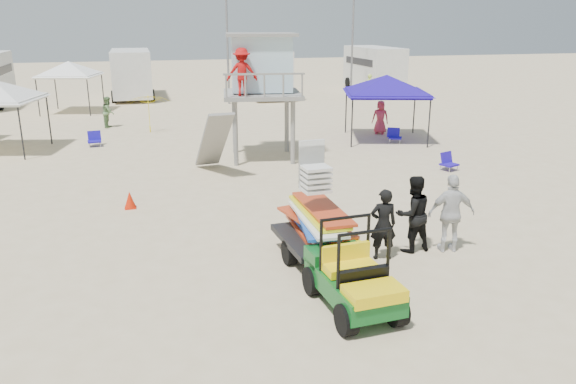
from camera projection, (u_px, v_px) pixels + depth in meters
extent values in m
plane|color=beige|center=(303.00, 303.00, 10.77)|extent=(140.00, 140.00, 0.00)
cube|color=#0D551B|center=(353.00, 285.00, 10.42)|extent=(1.24, 2.28, 0.39)
cube|color=yellow|center=(353.00, 273.00, 10.35)|extent=(1.05, 0.69, 0.21)
cylinder|color=black|center=(343.00, 319.00, 9.63)|extent=(0.29, 0.58, 0.57)
cube|color=black|center=(315.00, 239.00, 12.54)|extent=(1.58, 2.19, 0.13)
cylinder|color=black|center=(289.00, 251.00, 12.46)|extent=(0.26, 0.57, 0.55)
imported|color=black|center=(383.00, 224.00, 12.54)|extent=(0.66, 0.49, 1.65)
imported|color=black|center=(413.00, 214.00, 12.96)|extent=(0.95, 0.78, 1.82)
imported|color=silver|center=(451.00, 213.00, 12.93)|extent=(1.15, 0.65, 1.85)
cylinder|color=gray|center=(240.00, 134.00, 20.49)|extent=(0.17, 0.17, 2.41)
cube|color=gray|center=(262.00, 94.00, 21.35)|extent=(3.30, 3.30, 0.15)
cube|color=silver|center=(260.00, 64.00, 21.29)|extent=(2.49, 2.25, 2.03)
imported|color=#B20F0F|center=(246.00, 72.00, 20.00)|extent=(1.09, 0.63, 1.69)
cylinder|color=black|center=(365.00, 124.00, 23.27)|extent=(0.06, 0.06, 2.15)
pyramid|color=#1E0D95|center=(387.00, 75.00, 24.63)|extent=(4.22, 4.22, 0.80)
cube|color=#1E0D95|center=(386.00, 93.00, 24.87)|extent=(4.22, 4.22, 0.18)
cylinder|color=black|center=(42.00, 97.00, 31.07)|extent=(0.06, 0.06, 2.20)
pyramid|color=white|center=(68.00, 61.00, 32.18)|extent=(3.59, 3.59, 0.80)
cube|color=white|center=(70.00, 75.00, 32.42)|extent=(3.59, 3.59, 0.18)
imported|color=yellow|center=(150.00, 114.00, 26.85)|extent=(2.81, 2.81, 1.83)
cone|color=red|center=(130.00, 200.00, 16.13)|extent=(0.34, 0.34, 0.50)
cube|color=#180EA1|center=(94.00, 141.00, 24.04)|extent=(0.60, 0.56, 0.06)
cube|color=#180EA1|center=(94.00, 136.00, 24.20)|extent=(0.56, 0.24, 0.44)
cylinder|color=#B2B2B7|center=(89.00, 145.00, 23.83)|extent=(0.03, 0.03, 0.20)
cube|color=#200FA4|center=(449.00, 165.00, 20.19)|extent=(0.68, 0.66, 0.06)
cube|color=#200FA4|center=(446.00, 158.00, 20.35)|extent=(0.57, 0.35, 0.44)
cylinder|color=#B2B2B7|center=(446.00, 170.00, 19.98)|extent=(0.03, 0.03, 0.20)
cube|color=#1B10B0|center=(395.00, 138.00, 24.77)|extent=(0.72, 0.70, 0.06)
cube|color=#1B10B0|center=(393.00, 132.00, 24.93)|extent=(0.55, 0.42, 0.44)
cylinder|color=#B2B2B7|center=(392.00, 142.00, 24.57)|extent=(0.03, 0.03, 0.20)
cube|color=silver|center=(131.00, 73.00, 38.59)|extent=(2.50, 6.50, 3.00)
cube|color=black|center=(131.00, 66.00, 38.46)|extent=(2.54, 5.20, 0.50)
cylinder|color=black|center=(114.00, 97.00, 36.75)|extent=(0.25, 0.80, 0.80)
cube|color=silver|center=(264.00, 71.00, 39.44)|extent=(2.50, 7.00, 3.00)
cube|color=black|center=(264.00, 65.00, 39.31)|extent=(2.54, 5.60, 0.50)
cylinder|color=black|center=(253.00, 95.00, 37.46)|extent=(0.25, 0.80, 0.80)
cube|color=silver|center=(374.00, 67.00, 43.06)|extent=(2.50, 6.60, 3.00)
cube|color=black|center=(374.00, 61.00, 42.93)|extent=(2.54, 5.28, 0.50)
cylinder|color=black|center=(369.00, 88.00, 41.19)|extent=(0.25, 0.80, 0.80)
cylinder|color=slate|center=(227.00, 40.00, 35.26)|extent=(0.14, 0.14, 8.00)
cylinder|color=slate|center=(353.00, 38.00, 38.88)|extent=(0.14, 0.14, 8.00)
imported|color=#C0364A|center=(380.00, 117.00, 26.59)|extent=(0.92, 0.84, 1.58)
imported|color=#5B7F4C|center=(109.00, 112.00, 28.21)|extent=(0.73, 0.86, 1.55)
imported|color=#B7D750|center=(370.00, 87.00, 38.39)|extent=(0.62, 0.73, 1.69)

